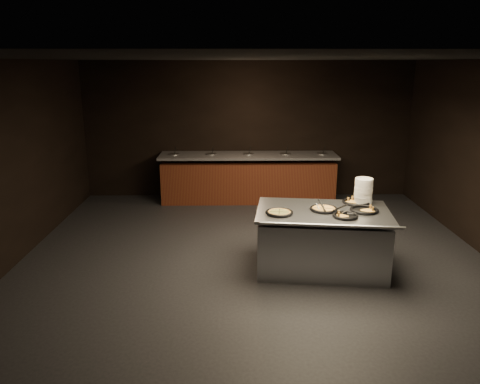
{
  "coord_description": "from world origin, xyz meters",
  "views": [
    {
      "loc": [
        -0.33,
        -6.03,
        2.84
      ],
      "look_at": [
        -0.23,
        0.3,
        1.09
      ],
      "focal_mm": 35.0,
      "sensor_mm": 36.0,
      "label": 1
    }
  ],
  "objects": [
    {
      "name": "pan_cheese_slices_a",
      "position": [
        1.47,
        0.44,
        0.89
      ],
      "size": [
        0.4,
        0.4,
        0.04
      ],
      "rotation": [
        0.0,
        0.0,
        0.92
      ],
      "color": "black",
      "rests_on": "serving_counter"
    },
    {
      "name": "serving_counter",
      "position": [
        0.92,
        0.11,
        0.42
      ],
      "size": [
        1.95,
        1.39,
        0.87
      ],
      "rotation": [
        0.0,
        0.0,
        -0.12
      ],
      "color": "silver",
      "rests_on": "ground"
    },
    {
      "name": "pan_cheese_whole",
      "position": [
        0.93,
        0.12,
        0.89
      ],
      "size": [
        0.38,
        0.38,
        0.04
      ],
      "rotation": [
        0.0,
        0.0,
        -0.21
      ],
      "color": "black",
      "rests_on": "serving_counter"
    },
    {
      "name": "server_left",
      "position": [
        0.86,
        0.08,
        0.95
      ],
      "size": [
        0.18,
        0.31,
        0.16
      ],
      "rotation": [
        0.0,
        0.0,
        2.04
      ],
      "color": "silver",
      "rests_on": "serving_counter"
    },
    {
      "name": "pan_veggie_slices",
      "position": [
        1.48,
        0.06,
        0.89
      ],
      "size": [
        0.39,
        0.39,
        0.04
      ],
      "rotation": [
        0.0,
        0.0,
        -0.49
      ],
      "color": "black",
      "rests_on": "serving_counter"
    },
    {
      "name": "pan_cheese_slices_b",
      "position": [
        1.16,
        -0.18,
        0.89
      ],
      "size": [
        0.34,
        0.34,
        0.04
      ],
      "rotation": [
        0.0,
        0.0,
        2.5
      ],
      "color": "black",
      "rests_on": "serving_counter"
    },
    {
      "name": "pan_veggie_whole",
      "position": [
        0.3,
        -0.03,
        0.89
      ],
      "size": [
        0.37,
        0.37,
        0.04
      ],
      "rotation": [
        0.0,
        0.0,
        -0.13
      ],
      "color": "black",
      "rests_on": "serving_counter"
    },
    {
      "name": "plate_stack",
      "position": [
        1.57,
        0.46,
        1.05
      ],
      "size": [
        0.26,
        0.26,
        0.36
      ],
      "primitive_type": "cylinder",
      "color": "white",
      "rests_on": "serving_counter"
    },
    {
      "name": "server_right",
      "position": [
        1.16,
        -0.07,
        0.94
      ],
      "size": [
        0.3,
        0.12,
        0.14
      ],
      "rotation": [
        0.0,
        0.0,
        -0.21
      ],
      "color": "silver",
      "rests_on": "serving_counter"
    },
    {
      "name": "room",
      "position": [
        0.0,
        0.0,
        1.45
      ],
      "size": [
        7.02,
        8.02,
        2.92
      ],
      "color": "black",
      "rests_on": "ground"
    },
    {
      "name": "salad_bar",
      "position": [
        0.0,
        3.56,
        0.44
      ],
      "size": [
        3.7,
        0.83,
        1.18
      ],
      "color": "#5F2F16",
      "rests_on": "ground"
    }
  ]
}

